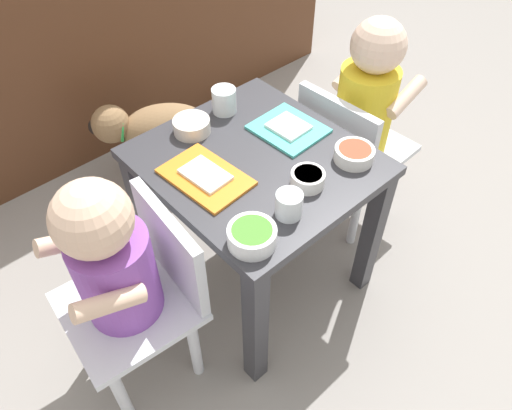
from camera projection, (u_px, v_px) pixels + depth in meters
ground_plane at (256, 273)px, 1.52m from camera, size 7.00×7.00×0.00m
kitchen_cabinet_back at (63, 14)px, 1.67m from camera, size 2.24×0.32×0.98m
dining_table at (256, 186)px, 1.25m from camera, size 0.49×0.53×0.47m
seated_child_left at (119, 267)px, 1.02m from camera, size 0.30×0.30×0.66m
seated_child_right at (363, 107)px, 1.40m from camera, size 0.29×0.29×0.69m
dog at (156, 129)px, 1.69m from camera, size 0.40×0.32×0.32m
food_tray_left at (206, 176)px, 1.13m from camera, size 0.15×0.22×0.02m
food_tray_right at (288, 128)px, 1.25m from camera, size 0.16×0.18×0.02m
water_cup_left at (289, 206)px, 1.04m from camera, size 0.06×0.06×0.06m
water_cup_right at (224, 102)px, 1.30m from camera, size 0.06×0.06×0.07m
cereal_bowl_left_side at (192, 125)px, 1.24m from camera, size 0.09×0.09×0.04m
veggie_bowl_near at (252, 236)px, 0.98m from camera, size 0.10×0.10×0.04m
veggie_bowl_far at (354, 154)px, 1.17m from camera, size 0.10×0.10×0.03m
cereal_bowl_right_side at (308, 178)px, 1.11m from camera, size 0.08×0.08×0.03m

